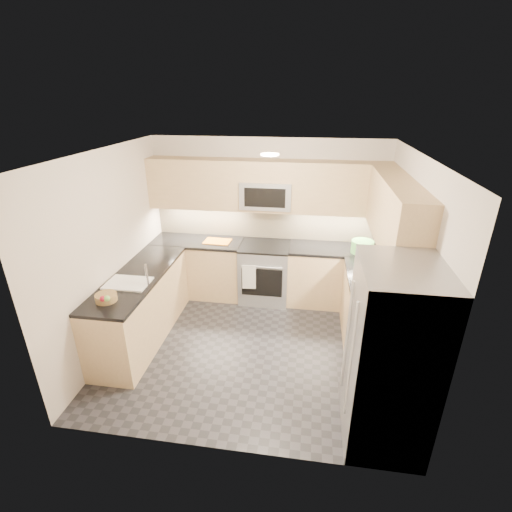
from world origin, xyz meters
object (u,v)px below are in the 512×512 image
at_px(refrigerator, 390,357).
at_px(utensil_bowl, 362,247).
at_px(cutting_board, 217,241).
at_px(fruit_basket, 106,297).
at_px(microwave, 266,194).
at_px(gas_range, 265,273).

distance_m(refrigerator, utensil_bowl, 2.33).
height_order(cutting_board, fruit_basket, fruit_basket).
bearing_deg(cutting_board, microwave, 8.64).
bearing_deg(microwave, utensil_bowl, -8.73).
height_order(refrigerator, cutting_board, refrigerator).
bearing_deg(fruit_basket, cutting_board, 67.86).
bearing_deg(fruit_basket, refrigerator, -9.13).
bearing_deg(refrigerator, gas_range, 120.88).
distance_m(microwave, refrigerator, 3.04).
bearing_deg(utensil_bowl, refrigerator, -89.88).
bearing_deg(utensil_bowl, gas_range, 176.16).
distance_m(cutting_board, fruit_basket, 2.11).
height_order(microwave, fruit_basket, microwave).
distance_m(microwave, utensil_bowl, 1.61).
xyz_separation_m(gas_range, utensil_bowl, (1.45, -0.10, 0.58)).
height_order(microwave, cutting_board, microwave).
bearing_deg(gas_range, fruit_basket, -128.58).
bearing_deg(utensil_bowl, fruit_basket, -148.35).
relative_size(gas_range, fruit_basket, 3.84).
bearing_deg(cutting_board, utensil_bowl, -2.79).
xyz_separation_m(gas_range, fruit_basket, (-1.55, -1.94, 0.53)).
distance_m(gas_range, microwave, 1.25).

